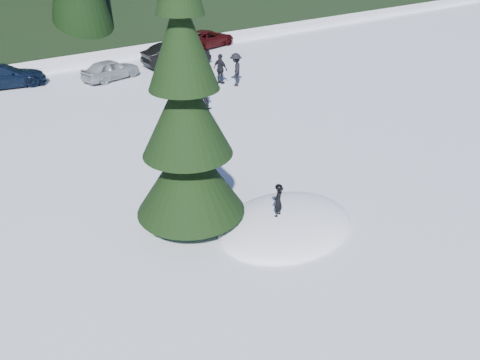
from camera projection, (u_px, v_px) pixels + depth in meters
ground at (285, 226)px, 14.24m from camera, size 200.00×200.00×0.00m
snow_mound at (285, 226)px, 14.24m from camera, size 4.48×3.52×0.96m
spruce_tall at (186, 123)px, 12.71m from camera, size 3.20×3.20×8.60m
spruce_short at (191, 140)px, 14.80m from camera, size 2.20×2.20×5.37m
child_skier at (278, 201)px, 13.65m from camera, size 0.41×0.34×0.97m
adult_0 at (204, 93)px, 23.33m from camera, size 0.93×0.99×1.61m
adult_1 at (221, 69)px, 27.15m from camera, size 0.61×1.08×1.73m
adult_2 at (236, 70)px, 26.74m from camera, size 1.31×1.37×1.87m
car_3 at (3, 76)px, 26.61m from camera, size 4.79×2.69×1.31m
car_4 at (111, 70)px, 28.03m from camera, size 3.79×2.14×1.22m
car_5 at (176, 54)px, 30.96m from camera, size 4.60×1.87×1.49m
car_6 at (208, 38)px, 35.99m from camera, size 4.99×3.08×1.29m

